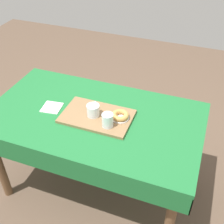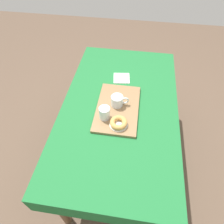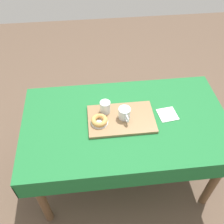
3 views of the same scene
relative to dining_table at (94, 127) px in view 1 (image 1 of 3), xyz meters
The scene contains 8 objects.
ground_plane 0.64m from the dining_table, ahead, with size 6.00×6.00×0.00m, color brown.
dining_table is the anchor object (origin of this frame).
serving_tray 0.12m from the dining_table, 20.92° to the right, with size 0.47×0.30×0.02m, color olive.
tea_mug_left 0.16m from the dining_table, 64.44° to the right, with size 0.08×0.13×0.08m.
water_glass_near 0.23m from the dining_table, 32.35° to the right, with size 0.07×0.07×0.09m.
donut_plate_left 0.23m from the dining_table, ahead, with size 0.12×0.12×0.01m, color white.
sugar_donut_left 0.24m from the dining_table, ahead, with size 0.12×0.12×0.03m, color tan.
paper_napkin 0.33m from the dining_table, behind, with size 0.13×0.13×0.01m, color white.
Camera 1 is at (0.65, -1.37, 1.96)m, focal length 45.80 mm.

